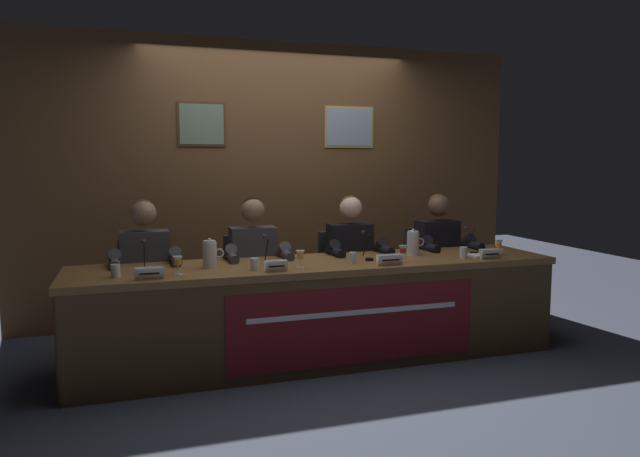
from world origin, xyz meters
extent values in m
plane|color=#383D4C|center=(0.00, 0.00, 0.00)|extent=(12.00, 12.00, 0.00)
cube|color=brown|center=(0.00, 1.33, 1.30)|extent=(4.82, 0.12, 2.60)
cube|color=#4C3319|center=(-0.71, 1.26, 1.82)|extent=(0.43, 0.02, 0.40)
cube|color=slate|center=(-0.71, 1.25, 1.82)|extent=(0.39, 0.01, 0.36)
cube|color=tan|center=(0.71, 1.26, 1.82)|extent=(0.50, 0.02, 0.40)
cube|color=#8C99AD|center=(0.71, 1.25, 1.82)|extent=(0.46, 0.01, 0.36)
cube|color=brown|center=(0.00, 0.00, 0.72)|extent=(3.62, 0.79, 0.05)
cube|color=#4C341B|center=(0.00, -0.37, 0.35)|extent=(3.56, 0.04, 0.69)
cube|color=#4C341B|center=(-1.76, 0.00, 0.35)|extent=(0.08, 0.71, 0.69)
cube|color=#4C341B|center=(1.76, 0.00, 0.35)|extent=(0.08, 0.71, 0.69)
cube|color=maroon|center=(0.14, -0.40, 0.35)|extent=(1.83, 0.01, 0.55)
cube|color=white|center=(0.14, -0.40, 0.44)|extent=(1.56, 0.00, 0.04)
cylinder|color=black|center=(-1.25, 0.49, 0.01)|extent=(0.44, 0.44, 0.02)
cylinder|color=black|center=(-1.25, 0.49, 0.22)|extent=(0.05, 0.05, 0.39)
cube|color=#232328|center=(-1.25, 0.49, 0.43)|extent=(0.44, 0.44, 0.03)
cube|color=#232328|center=(-1.25, 0.69, 0.66)|extent=(0.40, 0.05, 0.44)
cylinder|color=black|center=(-1.35, 0.14, 0.22)|extent=(0.10, 0.10, 0.44)
cylinder|color=black|center=(-1.15, 0.14, 0.22)|extent=(0.10, 0.10, 0.44)
cylinder|color=black|center=(-1.35, 0.29, 0.49)|extent=(0.13, 0.34, 0.13)
cylinder|color=black|center=(-1.15, 0.29, 0.49)|extent=(0.13, 0.34, 0.13)
cube|color=#38383D|center=(-1.25, 0.46, 0.73)|extent=(0.36, 0.20, 0.48)
sphere|color=#8E664C|center=(-1.25, 0.44, 1.11)|extent=(0.19, 0.19, 0.19)
sphere|color=#593819|center=(-1.25, 0.46, 1.12)|extent=(0.17, 0.17, 0.17)
cylinder|color=#38383D|center=(-1.46, 0.36, 0.75)|extent=(0.09, 0.30, 0.25)
cylinder|color=#38383D|center=(-1.04, 0.36, 0.75)|extent=(0.09, 0.30, 0.25)
cylinder|color=#38383D|center=(-1.46, 0.20, 0.77)|extent=(0.07, 0.24, 0.07)
cylinder|color=#38383D|center=(-1.04, 0.20, 0.77)|extent=(0.07, 0.24, 0.07)
cube|color=white|center=(-1.24, -0.31, 0.78)|extent=(0.18, 0.03, 0.08)
cube|color=white|center=(-1.24, -0.28, 0.78)|extent=(0.18, 0.03, 0.08)
cube|color=black|center=(-1.24, -0.31, 0.78)|extent=(0.12, 0.01, 0.01)
cylinder|color=white|center=(-1.05, -0.19, 0.75)|extent=(0.06, 0.06, 0.00)
cylinder|color=white|center=(-1.05, -0.19, 0.78)|extent=(0.01, 0.01, 0.05)
cone|color=white|center=(-1.05, -0.19, 0.84)|extent=(0.06, 0.06, 0.06)
cylinder|color=orange|center=(-1.05, -0.19, 0.83)|extent=(0.04, 0.04, 0.04)
cylinder|color=silver|center=(-1.44, -0.16, 0.79)|extent=(0.06, 0.06, 0.08)
cylinder|color=silver|center=(-1.44, -0.16, 0.77)|extent=(0.05, 0.05, 0.05)
cylinder|color=black|center=(-1.26, -0.10, 0.75)|extent=(0.06, 0.06, 0.02)
cylinder|color=black|center=(-1.26, -0.04, 0.85)|extent=(0.01, 0.13, 0.18)
sphere|color=#2D2D2D|center=(-1.26, 0.02, 0.94)|extent=(0.03, 0.03, 0.03)
cylinder|color=black|center=(-0.42, 0.49, 0.01)|extent=(0.44, 0.44, 0.02)
cylinder|color=black|center=(-0.42, 0.49, 0.22)|extent=(0.05, 0.05, 0.39)
cube|color=#232328|center=(-0.42, 0.49, 0.43)|extent=(0.44, 0.44, 0.03)
cube|color=#232328|center=(-0.42, 0.69, 0.66)|extent=(0.40, 0.05, 0.44)
cylinder|color=black|center=(-0.52, 0.14, 0.22)|extent=(0.10, 0.10, 0.44)
cylinder|color=black|center=(-0.32, 0.14, 0.22)|extent=(0.10, 0.10, 0.44)
cylinder|color=black|center=(-0.52, 0.29, 0.49)|extent=(0.13, 0.34, 0.13)
cylinder|color=black|center=(-0.32, 0.29, 0.49)|extent=(0.13, 0.34, 0.13)
cube|color=#38383D|center=(-0.42, 0.46, 0.73)|extent=(0.36, 0.20, 0.48)
sphere|color=#8E664C|center=(-0.42, 0.44, 1.11)|extent=(0.19, 0.19, 0.19)
sphere|color=black|center=(-0.42, 0.46, 1.12)|extent=(0.17, 0.17, 0.17)
cylinder|color=#38383D|center=(-0.63, 0.36, 0.75)|extent=(0.09, 0.30, 0.25)
cylinder|color=#38383D|center=(-0.21, 0.36, 0.75)|extent=(0.09, 0.30, 0.25)
cylinder|color=#38383D|center=(-0.63, 0.20, 0.77)|extent=(0.07, 0.24, 0.07)
cylinder|color=#38383D|center=(-0.21, 0.20, 0.77)|extent=(0.07, 0.24, 0.07)
cube|color=white|center=(-0.41, -0.31, 0.78)|extent=(0.16, 0.03, 0.08)
cube|color=white|center=(-0.41, -0.27, 0.78)|extent=(0.16, 0.03, 0.08)
cube|color=black|center=(-0.41, -0.31, 0.78)|extent=(0.11, 0.01, 0.01)
cylinder|color=white|center=(-0.21, -0.20, 0.75)|extent=(0.06, 0.06, 0.00)
cylinder|color=white|center=(-0.21, -0.20, 0.78)|extent=(0.01, 0.01, 0.05)
cone|color=white|center=(-0.21, -0.20, 0.84)|extent=(0.06, 0.06, 0.06)
cylinder|color=orange|center=(-0.21, -0.20, 0.83)|extent=(0.04, 0.04, 0.04)
cylinder|color=silver|center=(-0.54, -0.20, 0.79)|extent=(0.06, 0.06, 0.08)
cylinder|color=silver|center=(-0.54, -0.20, 0.77)|extent=(0.05, 0.05, 0.05)
cylinder|color=black|center=(-0.41, -0.06, 0.75)|extent=(0.06, 0.06, 0.02)
cylinder|color=black|center=(-0.41, 0.00, 0.85)|extent=(0.01, 0.13, 0.18)
sphere|color=#2D2D2D|center=(-0.41, 0.07, 0.94)|extent=(0.03, 0.03, 0.03)
cylinder|color=black|center=(0.42, 0.49, 0.01)|extent=(0.44, 0.44, 0.02)
cylinder|color=black|center=(0.42, 0.49, 0.22)|extent=(0.05, 0.05, 0.39)
cube|color=#232328|center=(0.42, 0.49, 0.43)|extent=(0.44, 0.44, 0.03)
cube|color=#232328|center=(0.42, 0.69, 0.66)|extent=(0.40, 0.05, 0.44)
cylinder|color=black|center=(0.32, 0.14, 0.22)|extent=(0.10, 0.10, 0.44)
cylinder|color=black|center=(0.52, 0.14, 0.22)|extent=(0.10, 0.10, 0.44)
cylinder|color=black|center=(0.32, 0.29, 0.49)|extent=(0.13, 0.34, 0.13)
cylinder|color=black|center=(0.52, 0.29, 0.49)|extent=(0.13, 0.34, 0.13)
cube|color=black|center=(0.42, 0.46, 0.73)|extent=(0.36, 0.20, 0.48)
sphere|color=beige|center=(0.42, 0.44, 1.11)|extent=(0.19, 0.19, 0.19)
sphere|color=#593819|center=(0.42, 0.46, 1.12)|extent=(0.17, 0.17, 0.17)
cylinder|color=black|center=(0.21, 0.36, 0.75)|extent=(0.09, 0.30, 0.25)
cylinder|color=black|center=(0.63, 0.36, 0.75)|extent=(0.09, 0.30, 0.25)
cylinder|color=black|center=(0.21, 0.20, 0.77)|extent=(0.07, 0.24, 0.07)
cylinder|color=black|center=(0.63, 0.20, 0.77)|extent=(0.07, 0.24, 0.07)
cube|color=white|center=(0.43, -0.32, 0.78)|extent=(0.19, 0.03, 0.08)
cube|color=white|center=(0.43, -0.28, 0.78)|extent=(0.19, 0.03, 0.08)
cube|color=black|center=(0.43, -0.32, 0.78)|extent=(0.13, 0.01, 0.01)
cylinder|color=white|center=(0.59, -0.20, 0.75)|extent=(0.06, 0.06, 0.00)
cylinder|color=white|center=(0.59, -0.20, 0.78)|extent=(0.01, 0.01, 0.05)
cone|color=white|center=(0.59, -0.20, 0.84)|extent=(0.06, 0.06, 0.06)
cylinder|color=#B21E2D|center=(0.59, -0.20, 0.83)|extent=(0.04, 0.04, 0.04)
cylinder|color=silver|center=(0.20, -0.15, 0.79)|extent=(0.06, 0.06, 0.08)
cylinder|color=silver|center=(0.20, -0.15, 0.77)|extent=(0.05, 0.05, 0.05)
cylinder|color=black|center=(0.37, -0.07, 0.75)|extent=(0.06, 0.06, 0.02)
cylinder|color=black|center=(0.37, -0.01, 0.85)|extent=(0.01, 0.13, 0.18)
sphere|color=#2D2D2D|center=(0.37, 0.05, 0.94)|extent=(0.03, 0.03, 0.03)
cylinder|color=black|center=(1.25, 0.49, 0.01)|extent=(0.44, 0.44, 0.02)
cylinder|color=black|center=(1.25, 0.49, 0.22)|extent=(0.05, 0.05, 0.39)
cube|color=#232328|center=(1.25, 0.49, 0.43)|extent=(0.44, 0.44, 0.03)
cube|color=#232328|center=(1.25, 0.69, 0.66)|extent=(0.40, 0.05, 0.44)
cylinder|color=black|center=(1.15, 0.14, 0.22)|extent=(0.10, 0.10, 0.44)
cylinder|color=black|center=(1.35, 0.14, 0.22)|extent=(0.10, 0.10, 0.44)
cylinder|color=black|center=(1.15, 0.29, 0.49)|extent=(0.13, 0.34, 0.13)
cylinder|color=black|center=(1.35, 0.29, 0.49)|extent=(0.13, 0.34, 0.13)
cube|color=black|center=(1.25, 0.46, 0.73)|extent=(0.36, 0.20, 0.48)
sphere|color=brown|center=(1.25, 0.44, 1.11)|extent=(0.19, 0.19, 0.19)
sphere|color=#593819|center=(1.25, 0.46, 1.12)|extent=(0.17, 0.17, 0.17)
cylinder|color=black|center=(1.04, 0.36, 0.75)|extent=(0.09, 0.30, 0.25)
cylinder|color=black|center=(1.46, 0.36, 0.75)|extent=(0.09, 0.30, 0.25)
cylinder|color=black|center=(1.04, 0.20, 0.77)|extent=(0.07, 0.24, 0.07)
cylinder|color=black|center=(1.46, 0.20, 0.77)|extent=(0.07, 0.24, 0.07)
cube|color=white|center=(1.29, -0.31, 0.78)|extent=(0.17, 0.03, 0.08)
cube|color=white|center=(1.29, -0.27, 0.78)|extent=(0.17, 0.03, 0.08)
cube|color=black|center=(1.29, -0.31, 0.78)|extent=(0.12, 0.01, 0.01)
cylinder|color=white|center=(1.45, -0.16, 0.75)|extent=(0.06, 0.06, 0.00)
cylinder|color=white|center=(1.45, -0.16, 0.78)|extent=(0.01, 0.01, 0.05)
cone|color=white|center=(1.45, -0.16, 0.84)|extent=(0.06, 0.06, 0.06)
cylinder|color=orange|center=(1.45, -0.16, 0.83)|extent=(0.04, 0.04, 0.04)
cylinder|color=silver|center=(1.12, -0.18, 0.79)|extent=(0.06, 0.06, 0.08)
cylinder|color=silver|center=(1.12, -0.18, 0.77)|extent=(0.05, 0.05, 0.05)
cylinder|color=black|center=(1.30, -0.05, 0.75)|extent=(0.06, 0.06, 0.02)
cylinder|color=black|center=(1.30, 0.01, 0.85)|extent=(0.01, 0.13, 0.18)
sphere|color=#2D2D2D|center=(1.30, 0.08, 0.94)|extent=(0.03, 0.03, 0.03)
cylinder|color=silver|center=(-0.82, 0.01, 0.83)|extent=(0.10, 0.10, 0.18)
cylinder|color=silver|center=(-0.82, 0.01, 0.93)|extent=(0.08, 0.09, 0.01)
sphere|color=silver|center=(-0.82, 0.01, 0.94)|extent=(0.02, 0.02, 0.02)
torus|color=silver|center=(-0.75, 0.01, 0.84)|extent=(0.07, 0.01, 0.07)
cylinder|color=silver|center=(0.82, 0.09, 0.83)|extent=(0.10, 0.10, 0.18)
cylinder|color=silver|center=(0.82, 0.09, 0.93)|extent=(0.08, 0.08, 0.01)
sphere|color=silver|center=(0.82, 0.09, 0.94)|extent=(0.02, 0.02, 0.02)
torus|color=silver|center=(0.88, 0.09, 0.84)|extent=(0.07, 0.01, 0.07)
cube|color=white|center=(1.31, -0.14, 0.75)|extent=(0.22, 0.16, 0.01)
camera|label=1|loc=(-1.33, -4.08, 1.49)|focal=32.63mm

